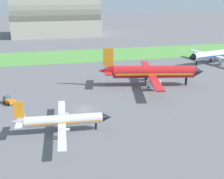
# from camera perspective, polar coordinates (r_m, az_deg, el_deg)

# --- Properties ---
(ground_plane) EXTENTS (600.00, 600.00, 0.00)m
(ground_plane) POSITION_cam_1_polar(r_m,az_deg,el_deg) (77.01, -5.07, -3.68)
(ground_plane) COLOR slate
(grass_taxiway_strip) EXTENTS (360.00, 28.00, 0.08)m
(grass_taxiway_strip) POSITION_cam_1_polar(r_m,az_deg,el_deg) (138.25, -8.84, 6.20)
(grass_taxiway_strip) COLOR #549342
(grass_taxiway_strip) RESTS_ON ground_plane
(airplane_parked_jet_far) EXTENTS (27.31, 27.63, 9.93)m
(airplane_parked_jet_far) POSITION_cam_1_polar(r_m,az_deg,el_deg) (130.18, 18.81, 6.26)
(airplane_parked_jet_far) COLOR silver
(airplane_parked_jet_far) RESTS_ON ground_plane
(airplane_midfield_jet) EXTENTS (33.09, 33.55, 11.94)m
(airplane_midfield_jet) POSITION_cam_1_polar(r_m,az_deg,el_deg) (94.93, 7.41, 3.28)
(airplane_midfield_jet) COLOR red
(airplane_midfield_jet) RESTS_ON ground_plane
(airplane_foreground_turboprop) EXTENTS (21.26, 24.83, 7.43)m
(airplane_foreground_turboprop) POSITION_cam_1_polar(r_m,az_deg,el_deg) (64.68, -9.46, -5.72)
(airplane_foreground_turboprop) COLOR silver
(airplane_foreground_turboprop) RESTS_ON ground_plane
(pushback_tug_near_gate) EXTENTS (3.54, 3.98, 1.95)m
(pushback_tug_near_gate) POSITION_cam_1_polar(r_m,az_deg,el_deg) (84.41, -18.94, -1.96)
(pushback_tug_near_gate) COLOR orange
(pushback_tug_near_gate) RESTS_ON ground_plane
(hangar_distant) EXTENTS (55.10, 31.16, 32.63)m
(hangar_distant) POSITION_cam_1_polar(r_m,az_deg,el_deg) (202.53, -10.60, 13.99)
(hangar_distant) COLOR #B2AD9E
(hangar_distant) RESTS_ON ground_plane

